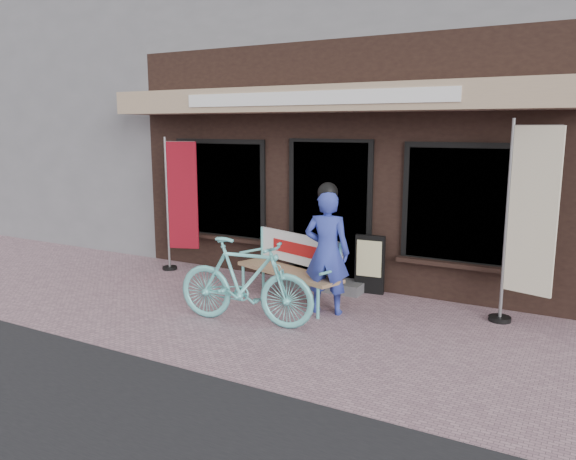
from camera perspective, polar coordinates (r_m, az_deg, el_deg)
The scene contains 9 objects.
ground at distance 6.99m, azimuth -2.84°, elevation -9.42°, with size 70.00×70.00×0.00m, color #A37D88.
storefront at distance 11.11m, azimuth 11.07°, elevation 13.46°, with size 7.00×6.77×6.00m.
neighbor_left_near at distance 16.34m, azimuth -18.63°, elevation 12.84°, with size 10.00×7.00×6.40m, color slate.
bench at distance 7.70m, azimuth 0.51°, elevation -3.32°, with size 1.75×0.94×0.92m.
person at distance 7.15m, azimuth 3.99°, elevation -2.01°, with size 0.65×0.50×1.69m.
bicycle at distance 6.83m, azimuth -4.37°, elevation -5.23°, with size 0.50×1.76×1.06m, color #66C8C5.
nobori_red at distance 9.41m, azimuth -10.90°, elevation 2.75°, with size 0.65×0.35×2.21m.
nobori_cream at distance 7.13m, azimuth 23.16°, elevation 0.75°, with size 0.73×0.35×2.47m.
menu_stand at distance 8.15m, azimuth 8.29°, elevation -3.41°, with size 0.43×0.13×0.85m.
Camera 1 is at (3.49, -5.57, 2.38)m, focal length 35.00 mm.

